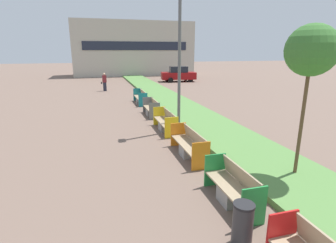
% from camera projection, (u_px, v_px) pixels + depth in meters
% --- Properties ---
extents(planter_grass_strip, '(2.80, 120.00, 0.18)m').
position_uv_depth(planter_grass_strip, '(221.00, 133.00, 11.88)').
color(planter_grass_strip, '#568442').
rests_on(planter_grass_strip, ground).
extents(building_backdrop, '(17.99, 5.98, 7.97)m').
position_uv_depth(building_backdrop, '(134.00, 49.00, 40.70)').
color(building_backdrop, '#B2AD9E').
rests_on(building_backdrop, ground).
extents(bench_green_frame, '(0.65, 1.94, 0.94)m').
position_uv_depth(bench_green_frame, '(232.00, 190.00, 6.52)').
color(bench_green_frame, gray).
rests_on(bench_green_frame, ground).
extents(bench_orange_frame, '(0.65, 2.40, 0.94)m').
position_uv_depth(bench_orange_frame, '(189.00, 146.00, 9.45)').
color(bench_orange_frame, gray).
rests_on(bench_orange_frame, ground).
extents(bench_yellow_frame, '(0.65, 2.30, 0.94)m').
position_uv_depth(bench_yellow_frame, '(166.00, 123.00, 12.48)').
color(bench_yellow_frame, gray).
rests_on(bench_yellow_frame, ground).
extents(bench_grey_frame, '(0.65, 1.97, 0.94)m').
position_uv_depth(bench_grey_frame, '(152.00, 109.00, 15.44)').
color(bench_grey_frame, gray).
rests_on(bench_grey_frame, ground).
extents(bench_teal_frame, '(0.65, 2.43, 0.94)m').
position_uv_depth(bench_teal_frame, '(141.00, 98.00, 18.98)').
color(bench_teal_frame, gray).
rests_on(bench_teal_frame, ground).
extents(litter_bin, '(0.41, 0.41, 0.92)m').
position_uv_depth(litter_bin, '(242.00, 225.00, 5.05)').
color(litter_bin, '#2D2D30').
rests_on(litter_bin, ground).
extents(street_lamp_post, '(0.24, 0.44, 6.87)m').
position_uv_depth(street_lamp_post, '(180.00, 48.00, 11.62)').
color(street_lamp_post, '#56595B').
rests_on(street_lamp_post, ground).
extents(sapling_tree_near, '(1.39, 1.39, 4.42)m').
position_uv_depth(sapling_tree_near, '(311.00, 51.00, 6.96)').
color(sapling_tree_near, brown).
rests_on(sapling_tree_near, ground).
extents(pedestrian_walking, '(0.53, 0.24, 1.70)m').
position_uv_depth(pedestrian_walking, '(104.00, 82.00, 24.74)').
color(pedestrian_walking, '#232633').
rests_on(pedestrian_walking, ground).
extents(parked_car_distant, '(4.41, 2.34, 1.86)m').
position_uv_depth(parked_car_distant, '(178.00, 74.00, 32.28)').
color(parked_car_distant, maroon).
rests_on(parked_car_distant, ground).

